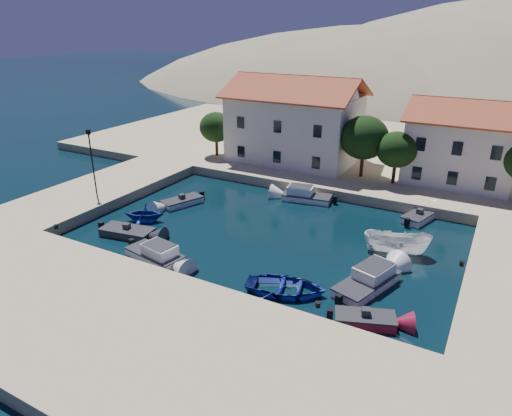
{
  "coord_description": "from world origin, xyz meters",
  "views": [
    {
      "loc": [
        15.62,
        -20.35,
        16.29
      ],
      "look_at": [
        -1.27,
        10.16,
        2.0
      ],
      "focal_mm": 32.0,
      "sensor_mm": 36.0,
      "label": 1
    }
  ],
  "objects_px": {
    "building_mid": "(462,140)",
    "cabin_cruiser_east": "(367,281)",
    "building_left": "(295,118)",
    "boat_east": "(396,253)",
    "rowboat_south": "(286,292)",
    "lamppost": "(92,156)",
    "cabin_cruiser_south": "(155,254)"
  },
  "relations": [
    {
      "from": "building_mid",
      "to": "cabin_cruiser_east",
      "type": "xyz_separation_m",
      "value": [
        -2.51,
        -23.19,
        -4.75
      ]
    },
    {
      "from": "building_left",
      "to": "boat_east",
      "type": "distance_m",
      "value": 23.62
    },
    {
      "from": "rowboat_south",
      "to": "building_mid",
      "type": "bearing_deg",
      "value": -30.6
    },
    {
      "from": "lamppost",
      "to": "cabin_cruiser_south",
      "type": "distance_m",
      "value": 14.21
    },
    {
      "from": "cabin_cruiser_east",
      "to": "building_mid",
      "type": "bearing_deg",
      "value": 11.09
    },
    {
      "from": "building_mid",
      "to": "lamppost",
      "type": "height_order",
      "value": "building_mid"
    },
    {
      "from": "cabin_cruiser_south",
      "to": "lamppost",
      "type": "bearing_deg",
      "value": 164.24
    },
    {
      "from": "building_left",
      "to": "cabin_cruiser_south",
      "type": "bearing_deg",
      "value": -88.51
    },
    {
      "from": "building_left",
      "to": "cabin_cruiser_east",
      "type": "xyz_separation_m",
      "value": [
        15.49,
        -22.19,
        -5.46
      ]
    },
    {
      "from": "cabin_cruiser_east",
      "to": "boat_east",
      "type": "distance_m",
      "value": 5.93
    },
    {
      "from": "cabin_cruiser_south",
      "to": "boat_east",
      "type": "xyz_separation_m",
      "value": [
        15.35,
        9.65,
        -0.48
      ]
    },
    {
      "from": "building_mid",
      "to": "lamppost",
      "type": "xyz_separation_m",
      "value": [
        -29.5,
        -21.0,
        -0.47
      ]
    },
    {
      "from": "building_mid",
      "to": "cabin_cruiser_south",
      "type": "relative_size",
      "value": 2.14
    },
    {
      "from": "building_left",
      "to": "building_mid",
      "type": "bearing_deg",
      "value": 3.18
    },
    {
      "from": "rowboat_south",
      "to": "lamppost",
      "type": "bearing_deg",
      "value": 61.04
    },
    {
      "from": "cabin_cruiser_south",
      "to": "building_mid",
      "type": "bearing_deg",
      "value": 67.55
    },
    {
      "from": "building_left",
      "to": "boat_east",
      "type": "height_order",
      "value": "building_left"
    },
    {
      "from": "building_left",
      "to": "boat_east",
      "type": "relative_size",
      "value": 2.97
    },
    {
      "from": "lamppost",
      "to": "rowboat_south",
      "type": "distance_m",
      "value": 23.65
    },
    {
      "from": "lamppost",
      "to": "cabin_cruiser_east",
      "type": "height_order",
      "value": "lamppost"
    },
    {
      "from": "building_mid",
      "to": "building_left",
      "type": "bearing_deg",
      "value": -176.82
    },
    {
      "from": "building_left",
      "to": "cabin_cruiser_east",
      "type": "distance_m",
      "value": 27.61
    },
    {
      "from": "building_mid",
      "to": "cabin_cruiser_south",
      "type": "distance_m",
      "value": 32.39
    },
    {
      "from": "lamppost",
      "to": "cabin_cruiser_east",
      "type": "relative_size",
      "value": 1.11
    },
    {
      "from": "cabin_cruiser_east",
      "to": "boat_east",
      "type": "height_order",
      "value": "cabin_cruiser_east"
    },
    {
      "from": "rowboat_south",
      "to": "boat_east",
      "type": "distance_m",
      "value": 10.25
    },
    {
      "from": "building_left",
      "to": "lamppost",
      "type": "relative_size",
      "value": 2.36
    },
    {
      "from": "building_mid",
      "to": "boat_east",
      "type": "relative_size",
      "value": 2.12
    },
    {
      "from": "building_left",
      "to": "rowboat_south",
      "type": "bearing_deg",
      "value": -66.36
    },
    {
      "from": "building_left",
      "to": "cabin_cruiser_south",
      "type": "distance_m",
      "value": 26.53
    },
    {
      "from": "cabin_cruiser_east",
      "to": "building_left",
      "type": "bearing_deg",
      "value": 52.18
    },
    {
      "from": "rowboat_south",
      "to": "cabin_cruiser_east",
      "type": "bearing_deg",
      "value": -70.97
    }
  ]
}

